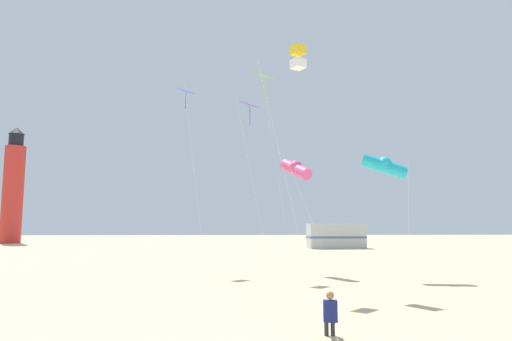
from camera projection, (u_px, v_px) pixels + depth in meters
kite_flyer_standing at (330, 313)px, 11.06m from camera, size 0.37×0.53×1.16m
kite_diamond_blue at (186, 99)px, 28.76m from camera, size 2.00×2.00×11.61m
kite_box_gold at (298, 58)px, 21.65m from camera, size 2.30×2.38×11.48m
kite_tube_rainbow at (296, 169)px, 26.16m from camera, size 2.82×3.21×6.74m
kite_diamond_violet at (250, 111)px, 25.54m from camera, size 1.94×1.75×9.87m
kite_tube_cyan at (385, 166)px, 24.00m from camera, size 2.72×2.16×6.64m
kite_diamond_lime at (265, 84)px, 20.17m from camera, size 2.61×2.61×9.76m
lighthouse_distant at (13, 188)px, 64.06m from camera, size 2.80×2.80×16.80m
rv_van_silver at (336, 236)px, 50.48m from camera, size 6.59×2.79×2.80m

